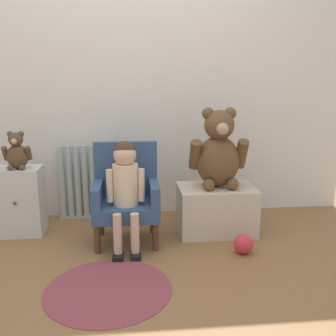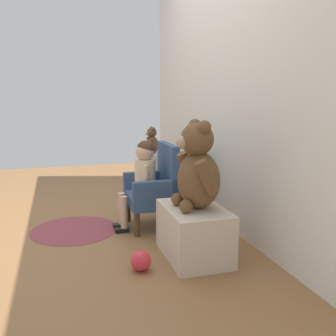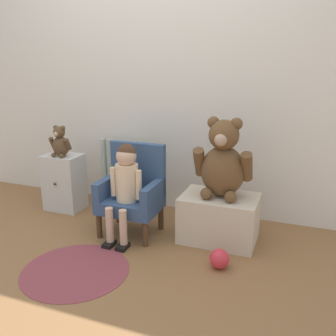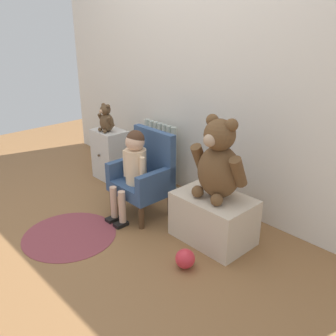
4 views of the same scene
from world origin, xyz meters
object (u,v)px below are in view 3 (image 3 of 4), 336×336
Objects in this scene: large_teddy_bear at (223,162)px; toy_ball at (219,259)px; radiator at (122,173)px; low_bench at (219,218)px; small_dresser at (64,182)px; child_armchair at (133,191)px; small_teddy_bear at (60,143)px; child_figure at (126,178)px; floor_rug at (76,270)px.

toy_ball is at bearing -77.36° from large_teddy_bear.
large_teddy_bear reaches higher than radiator.
radiator reaches higher than low_bench.
small_dresser is 1.45m from low_bench.
radiator is 1.08m from low_bench.
child_armchair is at bearing 158.72° from toy_ball.
radiator reaches higher than small_dresser.
radiator is 2.26× the size of small_teddy_bear.
large_teddy_bear reaches higher than small_dresser.
floor_rug is at bearing -99.91° from child_figure.
small_dresser is 1.86× the size of small_teddy_bear.
child_armchair is 2.57× the size of small_teddy_bear.
small_teddy_bear is (-1.42, 0.07, 0.45)m from low_bench.
low_bench is at bearing 44.80° from floor_rug.
child_armchair is 0.75m from floor_rug.
child_armchair is 1.19× the size of large_teddy_bear.
large_teddy_bear is at bearing -2.23° from small_teddy_bear.
small_dresser is 0.90× the size of low_bench.
small_dresser is at bearing 158.48° from child_figure.
radiator is at bearing 160.26° from large_teddy_bear.
large_teddy_bear is at bearing -19.74° from radiator.
child_figure reaches higher than toy_ball.
child_figure is at bearing -19.84° from small_teddy_bear.
toy_ball is at bearing -16.82° from small_teddy_bear.
low_bench is 4.26× the size of toy_ball.
radiator is 1.11m from large_teddy_bear.
small_teddy_bear is at bearing 167.89° from child_armchair.
toy_ball is at bearing -34.89° from radiator.
small_dresser is 1.12m from floor_rug.
small_teddy_bear is at bearing 177.77° from large_teddy_bear.
small_dresser is at bearing 162.27° from toy_ball.
large_teddy_bear reaches higher than toy_ball.
large_teddy_bear is at bearing -3.46° from small_dresser.
small_dresser is at bearing 117.14° from small_teddy_bear.
large_teddy_bear is at bearing 9.08° from child_armchair.
child_figure reaches higher than low_bench.
small_teddy_bear is (0.02, -0.03, 0.37)m from small_dresser.
radiator is at bearing 145.11° from toy_ball.
child_armchair is 1.00× the size of floor_rug.
child_armchair is at bearing -172.18° from low_bench.
low_bench is at bearing 16.96° from child_figure.
low_bench is (0.66, 0.09, -0.16)m from child_armchair.
low_bench is 1.09m from floor_rug.
low_bench is (0.66, 0.20, -0.30)m from child_figure.
large_teddy_bear reaches higher than child_armchair.
child_figure is 0.82m from small_teddy_bear.
small_teddy_bear is (-0.42, -0.31, 0.32)m from radiator.
low_bench is at bearing -20.71° from radiator.
small_dresser reaches higher than toy_ball.
low_bench is at bearing 7.82° from child_armchair.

